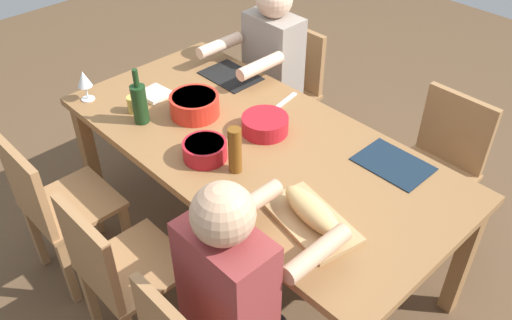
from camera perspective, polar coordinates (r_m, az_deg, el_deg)
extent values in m
plane|color=brown|center=(3.05, 0.00, -9.32)|extent=(8.00, 8.00, 0.00)
cube|color=olive|center=(2.56, 0.00, 1.60)|extent=(2.00, 0.97, 0.04)
cube|color=olive|center=(2.71, 21.03, -9.75)|extent=(0.07, 0.07, 0.70)
cube|color=olive|center=(3.59, -5.47, 6.15)|extent=(0.07, 0.07, 0.70)
cube|color=olive|center=(3.24, -17.18, 0.36)|extent=(0.07, 0.07, 0.70)
cube|color=#9E7044|center=(2.96, 17.80, -1.67)|extent=(0.40, 0.40, 0.03)
cube|color=#9E7044|center=(2.98, 20.41, 3.05)|extent=(0.38, 0.04, 0.40)
cube|color=#9E7044|center=(2.94, 17.99, -8.05)|extent=(0.04, 0.04, 0.42)
cube|color=#9E7044|center=(3.05, 12.64, -4.88)|extent=(0.04, 0.04, 0.42)
cube|color=#9E7044|center=(3.18, 21.19, -4.81)|extent=(0.04, 0.04, 0.42)
cube|color=#9E7044|center=(3.28, 16.14, -1.99)|extent=(0.04, 0.04, 0.42)
cube|color=maroon|center=(1.94, -3.10, -13.58)|extent=(0.34, 0.20, 0.55)
cylinder|color=tan|center=(2.06, -0.68, -4.72)|extent=(0.07, 0.30, 0.07)
cylinder|color=tan|center=(1.90, 6.45, -9.75)|extent=(0.07, 0.30, 0.07)
sphere|color=tan|center=(1.67, -3.53, -5.72)|extent=(0.21, 0.21, 0.21)
cube|color=#9E7044|center=(3.47, 2.42, 6.73)|extent=(0.40, 0.40, 0.03)
cube|color=#9E7044|center=(3.48, 4.65, 10.78)|extent=(0.38, 0.04, 0.40)
cube|color=#9E7044|center=(3.40, 2.36, 1.37)|extent=(0.04, 0.04, 0.42)
cube|color=#9E7044|center=(3.60, -1.51, 3.73)|extent=(0.04, 0.04, 0.42)
cube|color=#9E7044|center=(3.61, 6.16, 3.61)|extent=(0.04, 0.04, 0.42)
cube|color=#9E7044|center=(3.79, 2.30, 5.74)|extent=(0.04, 0.04, 0.42)
cylinder|color=#2D2D38|center=(3.41, 0.70, 1.85)|extent=(0.11, 0.11, 0.45)
cylinder|color=#2D2D38|center=(3.51, -1.12, 2.97)|extent=(0.11, 0.11, 0.45)
cube|color=gray|center=(3.29, 1.81, 10.63)|extent=(0.34, 0.20, 0.55)
cylinder|color=beige|center=(2.96, 0.48, 9.93)|extent=(0.07, 0.30, 0.07)
cylinder|color=beige|center=(3.18, -3.87, 12.01)|extent=(0.07, 0.30, 0.07)
cube|color=#9E7044|center=(2.81, -18.81, -4.37)|extent=(0.40, 0.40, 0.03)
cube|color=#9E7044|center=(2.64, -23.13, -2.72)|extent=(0.38, 0.04, 0.40)
cube|color=#9E7044|center=(3.13, -16.77, -4.44)|extent=(0.04, 0.04, 0.42)
cube|color=#9E7044|center=(2.90, -13.39, -7.83)|extent=(0.04, 0.04, 0.42)
cube|color=#9E7044|center=(3.05, -22.24, -7.30)|extent=(0.04, 0.04, 0.42)
cube|color=#9E7044|center=(2.81, -19.25, -11.06)|extent=(0.04, 0.04, 0.42)
cube|color=#9E7044|center=(2.45, -12.63, -10.86)|extent=(0.40, 0.40, 0.03)
cube|color=#9E7044|center=(2.24, -17.26, -9.54)|extent=(0.38, 0.04, 0.40)
cube|color=#9E7044|center=(2.77, -11.00, -10.17)|extent=(0.04, 0.04, 0.42)
cube|color=#9E7044|center=(2.58, -6.55, -14.40)|extent=(0.04, 0.04, 0.42)
cube|color=#9E7044|center=(2.68, -17.10, -13.69)|extent=(0.04, 0.04, 0.42)
cylinder|color=#B21923|center=(2.60, 0.96, 3.78)|extent=(0.23, 0.23, 0.08)
cylinder|color=orange|center=(2.58, 0.96, 4.28)|extent=(0.20, 0.20, 0.03)
cylinder|color=#B21923|center=(2.44, -5.43, 1.04)|extent=(0.20, 0.20, 0.08)
cylinder|color=#669E33|center=(2.42, -5.46, 1.54)|extent=(0.18, 0.18, 0.03)
cylinder|color=red|center=(2.73, -6.51, 5.77)|extent=(0.25, 0.25, 0.11)
cylinder|color=#2D7028|center=(2.71, -6.56, 6.39)|extent=(0.22, 0.22, 0.04)
cube|color=tan|center=(2.14, 5.83, -6.41)|extent=(0.43, 0.29, 0.02)
ellipsoid|color=tan|center=(2.11, 5.92, -5.35)|extent=(0.34, 0.17, 0.09)
cylinder|color=#193819|center=(2.70, -12.19, 5.78)|extent=(0.08, 0.08, 0.20)
cylinder|color=#193819|center=(2.62, -12.61, 8.45)|extent=(0.03, 0.03, 0.09)
cylinder|color=brown|center=(2.32, -2.24, 1.04)|extent=(0.06, 0.06, 0.22)
cylinder|color=silver|center=(3.00, -17.33, 6.20)|extent=(0.07, 0.07, 0.01)
cylinder|color=silver|center=(2.98, -17.47, 6.86)|extent=(0.01, 0.01, 0.07)
cone|color=silver|center=(2.94, -17.76, 8.18)|extent=(0.08, 0.08, 0.08)
cube|color=#142333|center=(2.49, 14.31, -0.41)|extent=(0.32, 0.23, 0.01)
cube|color=black|center=(3.08, -2.71, 8.89)|extent=(0.32, 0.23, 0.01)
cylinder|color=gold|center=(2.81, -12.80, 5.78)|extent=(0.07, 0.07, 0.08)
cube|color=silver|center=(2.83, 2.90, 6.09)|extent=(0.06, 0.23, 0.01)
cube|color=white|center=(2.94, -10.67, 6.88)|extent=(0.15, 0.15, 0.02)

